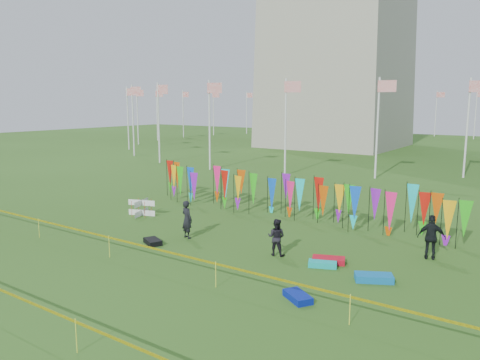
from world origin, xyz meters
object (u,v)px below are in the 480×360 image
Objects in this scene: person_mid at (276,237)px; person_left at (187,219)px; kite_bag_turquoise at (323,264)px; box_kite at (142,208)px; person_right at (431,237)px; kite_bag_blue at (298,297)px; kite_bag_teal at (374,278)px; kite_bag_black at (153,242)px; kite_bag_red at (328,260)px.

person_left is at bearing -9.56° from person_mid.
kite_bag_turquoise is (6.66, 0.05, -0.76)m from person_left.
box_kite is at bearing -21.55° from person_mid.
kite_bag_blue is (-2.48, -6.40, -0.78)m from person_right.
kite_bag_teal is (1.43, 2.89, 0.01)m from kite_bag_blue.
box_kite is at bearing 171.48° from kite_bag_turquoise.
person_mid is 1.44× the size of kite_bag_turquoise.
box_kite is at bearing 141.47° from kite_bag_black.
person_right is 6.91m from kite_bag_blue.
person_mid is at bearing 173.68° from kite_bag_teal.
box_kite is 14.66m from person_right.
box_kite is 0.69× the size of kite_bag_teal.
kite_bag_teal is at bearing 59.19° from person_right.
box_kite reaches higher than kite_bag_red.
person_right is 3.74m from kite_bag_teal.
person_left is (4.80, -1.76, 0.42)m from box_kite.
person_left is at bearing 156.63° from kite_bag_blue.
kite_bag_red is 1.29× the size of kite_bag_black.
kite_bag_red is at bearing 158.32° from kite_bag_teal.
kite_bag_red is 0.96× the size of kite_bag_teal.
kite_bag_turquoise is (2.10, -0.15, -0.65)m from person_mid.
kite_bag_blue is (0.64, -3.20, 0.00)m from kite_bag_turquoise.
box_kite reaches higher than kite_bag_teal.
person_right is 1.70× the size of kite_bag_turquoise.
kite_bag_turquoise is 2.09m from kite_bag_teal.
kite_bag_turquoise is 7.45m from kite_bag_black.
kite_bag_blue is (2.74, -3.35, -0.65)m from person_mid.
person_mid is at bearing -9.51° from box_kite.
person_right is 4.53m from kite_bag_turquoise.
kite_bag_red is (-0.62, 3.70, 0.00)m from kite_bag_blue.
person_left is at bearing 178.26° from kite_bag_teal.
person_left is at bearing -20.18° from box_kite.
kite_bag_teal is at bearing -8.53° from box_kite.
kite_bag_black is at bearing 10.73° from person_right.
person_right reaches higher than kite_bag_black.
person_right is at bearing -161.77° from person_mid.
kite_bag_red is at bearing 99.56° from kite_bag_blue.
kite_bag_turquoise is 0.50m from kite_bag_red.
person_mid is at bearing 129.30° from kite_bag_blue.
person_mid is at bearing 18.87° from kite_bag_black.
kite_bag_turquoise is at bearing -164.77° from person_left.
person_right is at bearing 68.83° from kite_bag_blue.
kite_bag_red is (2.12, 0.35, -0.64)m from person_mid.
person_right is (9.78, 3.25, 0.02)m from person_left.
box_kite is 0.86× the size of kite_bag_blue.
person_mid is 1.23× the size of kite_bag_red.
kite_bag_teal is at bearing -21.68° from kite_bag_red.
person_left is at bearing 4.23° from person_right.
person_left reaches higher than kite_bag_black.
person_right is 1.39× the size of kite_bag_teal.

